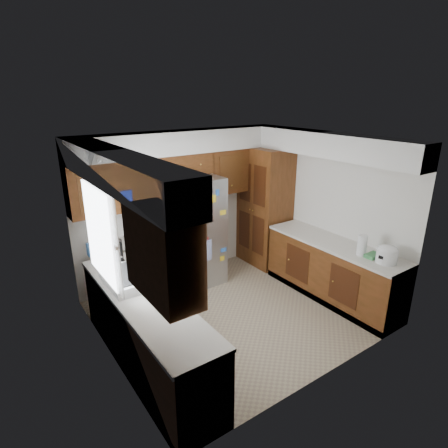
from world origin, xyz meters
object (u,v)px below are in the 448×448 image
at_px(pantry, 265,207).
at_px(fridge, 192,232).
at_px(paper_towel, 362,245).
at_px(rice_cooker, 387,254).

relative_size(pantry, fridge, 1.19).
relative_size(pantry, paper_towel, 7.40).
relative_size(rice_cooker, paper_towel, 0.98).
distance_m(fridge, paper_towel, 2.61).
distance_m(fridge, rice_cooker, 2.93).
height_order(fridge, paper_towel, fridge).
relative_size(pantry, rice_cooker, 7.55).
height_order(rice_cooker, paper_towel, paper_towel).
bearing_deg(paper_towel, pantry, 88.07).
xyz_separation_m(fridge, paper_towel, (1.43, -2.18, 0.17)).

